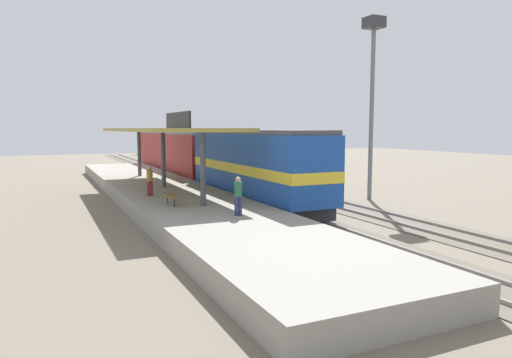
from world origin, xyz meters
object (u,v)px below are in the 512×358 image
locomotive (254,166)px  person_walking (150,179)px  light_mast (373,70)px  person_waiting (238,194)px  platform_bench (171,196)px  passenger_carriage_single (176,153)px

locomotive → person_walking: locomotive is taller
light_mast → person_walking: bearing=173.1°
light_mast → person_waiting: 14.74m
platform_bench → passenger_carriage_single: (6.00, 21.13, 0.97)m
light_mast → person_walking: 15.60m
person_waiting → person_walking: bearing=106.3°
person_waiting → person_walking: same height
platform_bench → locomotive: 6.85m
platform_bench → person_walking: 3.67m
passenger_carriage_single → person_walking: passenger_carriage_single is taller
platform_bench → person_waiting: size_ratio=0.99×
person_walking → person_waiting: bearing=-73.7°
passenger_carriage_single → light_mast: bearing=-67.9°
person_waiting → person_walking: 7.88m
locomotive → light_mast: size_ratio=1.23×
platform_bench → light_mast: size_ratio=0.15×
passenger_carriage_single → person_waiting: 25.40m
locomotive → person_waiting: locomotive is taller
passenger_carriage_single → person_walking: 18.60m
platform_bench → passenger_carriage_single: bearing=74.1°
person_walking → light_mast: bearing=-6.9°
person_walking → passenger_carriage_single: bearing=70.3°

